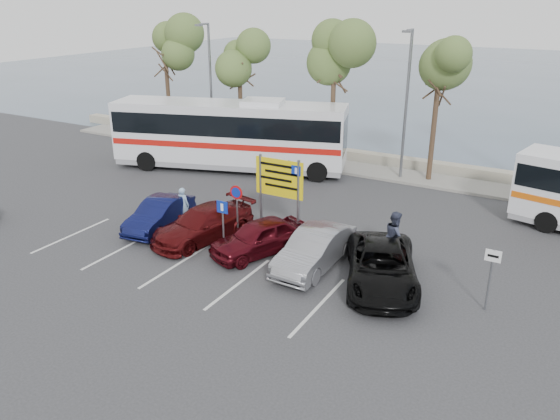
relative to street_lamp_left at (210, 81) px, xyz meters
The scene contains 23 objects.
ground 17.43m from the street_lamp_left, 53.51° to the right, with size 120.00×120.00×0.00m, color #313133.
kerb_strip 10.99m from the street_lamp_left, ahead, with size 44.00×2.40×0.15m, color gray.
seawall 11.16m from the street_lamp_left, 13.93° to the left, with size 48.00×0.80×0.60m, color #9C957D.
sea 47.77m from the street_lamp_left, 77.86° to the left, with size 140.00×140.00×0.00m, color #3E5363.
tree_far_left 4.38m from the street_lamp_left, behind, with size 3.20×3.20×7.60m.
tree_left 2.49m from the street_lamp_left, 13.51° to the left, with size 3.20×3.20×7.20m.
tree_mid 8.76m from the street_lamp_left, ahead, with size 3.20×3.20×8.00m.
tree_right 14.59m from the street_lamp_left, ahead, with size 3.20×3.20×7.40m.
street_lamp_left is the anchor object (origin of this frame).
street_lamp_right 13.00m from the street_lamp_left, ahead, with size 0.45×1.15×8.01m.
direction_sign 15.24m from the street_lamp_left, 43.17° to the right, with size 2.20×0.12×3.60m.
sign_no_stop 14.88m from the street_lamp_left, 49.83° to the right, with size 0.60×0.08×2.35m.
sign_parking 16.37m from the street_lamp_left, 52.40° to the right, with size 0.50×0.07×2.25m.
sign_taxi 23.38m from the street_lamp_left, 31.27° to the right, with size 0.50×0.07×2.20m.
lane_markings 17.62m from the street_lamp_left, 58.61° to the right, with size 12.02×4.20×0.01m, color silver, non-canonical shape.
coach_bus_left 5.32m from the street_lamp_left, 40.78° to the right, with size 13.83×6.88×4.24m.
car_blue 13.93m from the street_lamp_left, 64.09° to the right, with size 1.42×4.06×1.34m, color #0D113E.
car_maroon 15.09m from the street_lamp_left, 55.57° to the right, with size 1.96×4.81×1.40m, color #4F0D0E.
car_red 16.78m from the street_lamp_left, 47.43° to the right, with size 1.67×4.15×1.41m, color #4E0B13.
suv_black 20.57m from the street_lamp_left, 36.73° to the right, with size 2.40×5.21×1.45m, color black.
car_silver_b 18.48m from the street_lamp_left, 41.68° to the right, with size 1.56×4.46×1.47m, color gray.
pedestrian_near 13.19m from the street_lamp_left, 60.01° to the right, with size 0.61×0.40×1.67m, color #91B2D3.
pedestrian_far 19.10m from the street_lamp_left, 31.83° to the right, with size 0.98×0.76×2.01m, color #363B51.
Camera 1 is at (11.56, -15.44, 9.69)m, focal length 35.00 mm.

